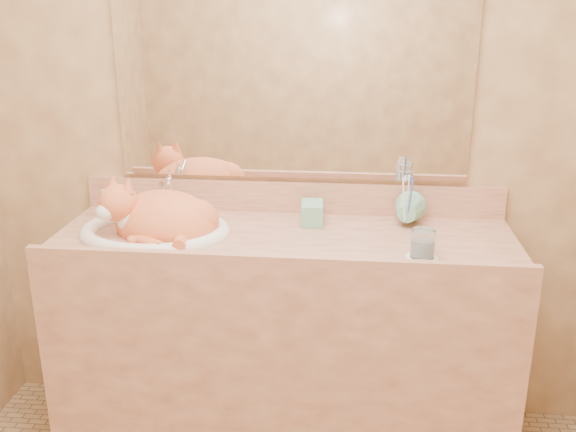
# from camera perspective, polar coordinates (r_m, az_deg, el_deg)

# --- Properties ---
(wall_back) EXTENTS (2.40, 0.02, 2.50)m
(wall_back) POSITION_cam_1_polar(r_m,az_deg,el_deg) (2.39, 0.35, 9.58)
(wall_back) COLOR olive
(wall_back) RESTS_ON ground
(vanity_counter) EXTENTS (1.60, 0.55, 0.85)m
(vanity_counter) POSITION_cam_1_polar(r_m,az_deg,el_deg) (2.41, -0.33, -11.26)
(vanity_counter) COLOR #975944
(vanity_counter) RESTS_ON floor
(mirror) EXTENTS (1.30, 0.02, 0.80)m
(mirror) POSITION_cam_1_polar(r_m,az_deg,el_deg) (2.36, 0.33, 12.89)
(mirror) COLOR white
(mirror) RESTS_ON wall_back
(sink_basin) EXTENTS (0.59, 0.52, 0.16)m
(sink_basin) POSITION_cam_1_polar(r_m,az_deg,el_deg) (2.28, -11.84, 0.44)
(sink_basin) COLOR white
(sink_basin) RESTS_ON vanity_counter
(faucet) EXTENTS (0.05, 0.12, 0.16)m
(faucet) POSITION_cam_1_polar(r_m,az_deg,el_deg) (2.46, -10.47, 1.86)
(faucet) COLOR silver
(faucet) RESTS_ON vanity_counter
(cat) EXTENTS (0.49, 0.46, 0.22)m
(cat) POSITION_cam_1_polar(r_m,az_deg,el_deg) (2.28, -11.48, 0.05)
(cat) COLOR #D65B31
(cat) RESTS_ON sink_basin
(soap_dispenser) EXTENTS (0.08, 0.09, 0.18)m
(soap_dispenser) POSITION_cam_1_polar(r_m,az_deg,el_deg) (2.27, 2.15, 0.98)
(soap_dispenser) COLOR #72B799
(soap_dispenser) RESTS_ON vanity_counter
(toothbrush_cup) EXTENTS (0.14, 0.14, 0.11)m
(toothbrush_cup) POSITION_cam_1_polar(r_m,az_deg,el_deg) (2.31, 10.47, 0.06)
(toothbrush_cup) COLOR #72B799
(toothbrush_cup) RESTS_ON vanity_counter
(toothbrushes) EXTENTS (0.03, 0.03, 0.20)m
(toothbrushes) POSITION_cam_1_polar(r_m,az_deg,el_deg) (2.29, 10.56, 1.63)
(toothbrushes) COLOR white
(toothbrushes) RESTS_ON toothbrush_cup
(saucer) EXTENTS (0.10, 0.10, 0.01)m
(saucer) POSITION_cam_1_polar(r_m,az_deg,el_deg) (2.07, 11.80, -3.69)
(saucer) COLOR white
(saucer) RESTS_ON vanity_counter
(water_glass) EXTENTS (0.08, 0.08, 0.09)m
(water_glass) POSITION_cam_1_polar(r_m,az_deg,el_deg) (2.05, 11.89, -2.41)
(water_glass) COLOR white
(water_glass) RESTS_ON saucer
(lotion_bottle) EXTENTS (0.04, 0.04, 0.11)m
(lotion_bottle) POSITION_cam_1_polar(r_m,az_deg,el_deg) (2.50, -15.65, 1.09)
(lotion_bottle) COLOR white
(lotion_bottle) RESTS_ON vanity_counter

